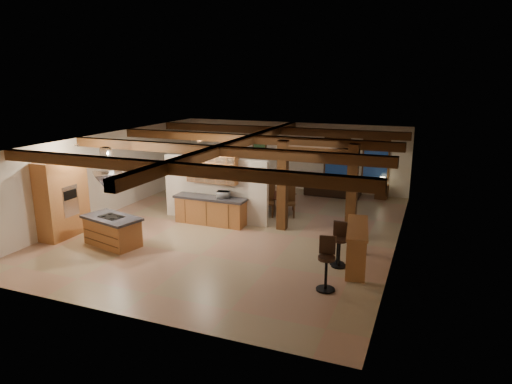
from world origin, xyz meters
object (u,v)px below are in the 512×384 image
(kitchen_island, at_px, (112,231))
(sofa, at_px, (333,188))
(dining_table, at_px, (268,202))
(bar_counter, at_px, (357,240))

(kitchen_island, height_order, sofa, kitchen_island)
(kitchen_island, bearing_deg, sofa, 59.37)
(kitchen_island, xyz_separation_m, dining_table, (3.02, 5.05, -0.13))
(dining_table, bearing_deg, bar_counter, -36.89)
(bar_counter, bearing_deg, sofa, 107.02)
(kitchen_island, relative_size, dining_table, 1.09)
(dining_table, bearing_deg, sofa, 68.59)
(sofa, xyz_separation_m, bar_counter, (2.14, -7.00, 0.41))
(sofa, distance_m, bar_counter, 7.33)
(sofa, bearing_deg, dining_table, 59.78)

